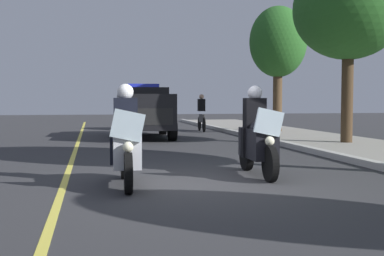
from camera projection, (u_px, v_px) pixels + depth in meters
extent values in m
plane|color=#333335|center=(203.00, 182.00, 8.70)|extent=(80.00, 80.00, 0.00)
cube|color=#E0D14C|center=(63.00, 187.00, 8.23)|extent=(48.00, 0.12, 0.01)
cylinder|color=black|center=(128.00, 173.00, 7.60)|extent=(0.64, 0.14, 0.64)
cylinder|color=black|center=(125.00, 161.00, 9.07)|extent=(0.64, 0.16, 0.64)
cube|color=silver|center=(126.00, 149.00, 8.30)|extent=(1.21, 0.47, 0.56)
ellipsoid|color=silver|center=(126.00, 131.00, 8.23)|extent=(0.57, 0.34, 0.24)
cube|color=silver|center=(128.00, 125.00, 7.66)|extent=(0.08, 0.56, 0.53)
sphere|color=#F9F4CC|center=(128.00, 147.00, 7.62)|extent=(0.17, 0.17, 0.17)
sphere|color=red|center=(117.00, 130.00, 7.76)|extent=(0.09, 0.09, 0.09)
sphere|color=#1933F2|center=(137.00, 129.00, 7.81)|extent=(0.09, 0.09, 0.09)
cube|color=black|center=(125.00, 115.00, 8.49)|extent=(0.29, 0.41, 0.60)
cube|color=black|center=(138.00, 148.00, 8.50)|extent=(0.18, 0.15, 0.56)
cube|color=black|center=(114.00, 148.00, 8.43)|extent=(0.18, 0.15, 0.56)
sphere|color=white|center=(125.00, 92.00, 8.45)|extent=(0.28, 0.28, 0.28)
cylinder|color=black|center=(270.00, 164.00, 8.69)|extent=(0.64, 0.14, 0.64)
cylinder|color=black|center=(247.00, 155.00, 10.17)|extent=(0.64, 0.16, 0.64)
cube|color=black|center=(258.00, 143.00, 9.39)|extent=(1.21, 0.47, 0.56)
ellipsoid|color=black|center=(259.00, 128.00, 9.33)|extent=(0.57, 0.34, 0.24)
cube|color=silver|center=(269.00, 122.00, 8.75)|extent=(0.08, 0.56, 0.53)
sphere|color=#F9F4CC|center=(270.00, 141.00, 8.71)|extent=(0.17, 0.17, 0.17)
sphere|color=red|center=(258.00, 126.00, 8.85)|extent=(0.09, 0.09, 0.09)
sphere|color=#1933F2|center=(275.00, 126.00, 8.91)|extent=(0.09, 0.09, 0.09)
cube|color=black|center=(255.00, 114.00, 9.59)|extent=(0.29, 0.41, 0.60)
cube|color=black|center=(265.00, 142.00, 9.59)|extent=(0.18, 0.15, 0.56)
cube|color=black|center=(245.00, 143.00, 9.52)|extent=(0.18, 0.15, 0.56)
sphere|color=silver|center=(255.00, 93.00, 9.54)|extent=(0.28, 0.28, 0.28)
cube|color=black|center=(144.00, 111.00, 18.84)|extent=(4.95, 2.04, 1.24)
cube|color=black|center=(143.00, 93.00, 19.09)|extent=(2.45, 1.82, 0.36)
cube|color=#2633D8|center=(143.00, 86.00, 18.88)|extent=(0.31, 1.21, 0.14)
cube|color=black|center=(149.00, 117.00, 16.48)|extent=(0.17, 1.62, 0.56)
cylinder|color=black|center=(172.00, 129.00, 17.50)|extent=(0.81, 0.30, 0.80)
cylinder|color=black|center=(121.00, 130.00, 17.20)|extent=(0.81, 0.30, 0.80)
cylinder|color=black|center=(163.00, 125.00, 20.55)|extent=(0.81, 0.30, 0.80)
cylinder|color=black|center=(119.00, 125.00, 20.25)|extent=(0.81, 0.30, 0.80)
cylinder|color=black|center=(204.00, 125.00, 21.94)|extent=(0.66, 0.06, 0.66)
cylinder|color=black|center=(199.00, 124.00, 23.02)|extent=(0.66, 0.06, 0.66)
cube|color=black|center=(202.00, 118.00, 22.46)|extent=(1.00, 0.09, 0.36)
cube|color=black|center=(201.00, 105.00, 22.48)|extent=(0.25, 0.33, 0.56)
sphere|color=tan|center=(202.00, 97.00, 22.42)|extent=(0.22, 0.22, 0.22)
cylinder|color=#42301E|center=(347.00, 98.00, 15.59)|extent=(0.36, 0.36, 2.79)
ellipsoid|color=#286023|center=(349.00, 9.00, 15.43)|extent=(3.46, 3.46, 3.15)
cylinder|color=#4C3823|center=(277.00, 98.00, 21.18)|extent=(0.39, 0.39, 2.83)
ellipsoid|color=#286023|center=(278.00, 42.00, 21.04)|extent=(2.43, 2.43, 3.01)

